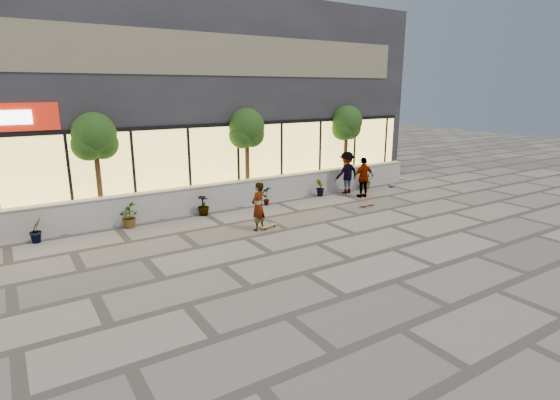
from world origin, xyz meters
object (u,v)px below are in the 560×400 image
tree_mideast (247,131)px  tree_east (347,125)px  skater_right_near (364,178)px  skater_right_far (347,173)px  skateboard_right_far (392,185)px  skater_center (258,206)px  skateboard_center (268,226)px  skateboard_right_near (367,204)px  tree_midwest (95,139)px

tree_mideast → tree_east: (5.50, 0.00, 0.00)m
skater_right_near → tree_mideast: bearing=-21.3°
skater_right_far → skateboard_right_far: size_ratio=2.67×
skateboard_right_far → skater_right_near: bearing=157.9°
skater_center → skateboard_center: 0.85m
skateboard_right_near → tree_mideast: bearing=131.6°
skateboard_center → skateboard_right_near: skateboard_right_near is taller
tree_midwest → skateboard_right_far: bearing=-6.4°
tree_mideast → skateboard_right_far: 8.00m
tree_midwest → skateboard_right_near: size_ratio=5.02×
tree_east → skater_right_near: bearing=-112.7°
skateboard_right_far → tree_mideast: bearing=128.6°
tree_midwest → tree_mideast: 6.00m
skater_center → skateboard_right_far: skater_center is taller
tree_east → tree_midwest: bearing=180.0°
tree_mideast → skateboard_right_near: tree_mideast is taller
tree_mideast → skater_center: size_ratio=2.36×
skater_right_far → skateboard_center: 6.33m
skater_center → tree_midwest: bearing=-67.6°
tree_mideast → skateboard_right_near: size_ratio=5.02×
skater_center → skater_right_far: size_ratio=0.86×
skater_right_near → tree_midwest: bearing=-6.1°
tree_mideast → tree_east: size_ratio=1.00×
tree_east → skateboard_right_far: 3.73m
skater_right_far → skateboard_right_far: bearing=177.7°
skater_right_near → skateboard_center: bearing=21.6°
tree_midwest → skateboard_right_near: bearing=-20.9°
tree_mideast → skateboard_center: tree_mideast is taller
tree_midwest → skater_center: size_ratio=2.36×
skater_center → skater_right_near: size_ratio=0.93×
tree_mideast → skater_right_far: size_ratio=2.04×
tree_mideast → skater_right_near: size_ratio=2.20×
tree_midwest → skateboard_center: bearing=-40.2°
skater_right_near → skateboard_right_near: size_ratio=2.28×
skater_right_far → tree_mideast: bearing=-18.1°
tree_mideast → skater_right_near: 5.51m
skater_center → skateboard_right_far: 9.38m
tree_east → skater_right_far: size_ratio=2.04×
tree_mideast → skater_center: tree_mideast is taller
tree_midwest → skater_right_near: size_ratio=2.20×
skater_center → skateboard_right_near: size_ratio=2.13×
tree_mideast → tree_east: 5.50m
skater_right_far → skateboard_right_near: (-0.82, -2.25, -0.88)m
tree_mideast → skateboard_right_far: (7.30, -1.50, -2.91)m
skater_center → skateboard_right_near: skater_center is taller
tree_midwest → skater_right_far: bearing=-7.7°
skater_right_near → skater_right_far: (-0.11, 0.99, 0.07)m
skateboard_right_far → tree_east: bearing=100.4°
tree_east → skater_right_far: (-1.11, -1.40, -2.02)m
skateboard_right_far → skater_right_far: bearing=138.2°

